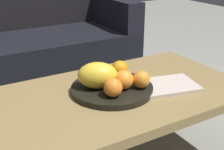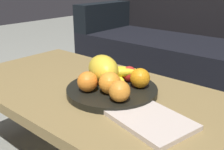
{
  "view_description": "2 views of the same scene",
  "coord_description": "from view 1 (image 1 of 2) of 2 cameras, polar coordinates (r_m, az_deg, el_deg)",
  "views": [
    {
      "loc": [
        -0.51,
        -0.97,
        0.96
      ],
      "look_at": [
        0.06,
        0.02,
        0.48
      ],
      "focal_mm": 47.68,
      "sensor_mm": 36.0,
      "label": 1
    },
    {
      "loc": [
        0.66,
        -0.69,
        0.82
      ],
      "look_at": [
        0.06,
        0.02,
        0.48
      ],
      "focal_mm": 42.46,
      "sensor_mm": 36.0,
      "label": 2
    }
  ],
  "objects": [
    {
      "name": "melon_large_front",
      "position": [
        1.22,
        -2.95,
        -0.09
      ],
      "size": [
        0.2,
        0.17,
        0.11
      ],
      "primitive_type": "ellipsoid",
      "rotation": [
        0.0,
        0.0,
        -0.47
      ],
      "color": "yellow",
      "rests_on": "fruit_bowl"
    },
    {
      "name": "fruit_bowl",
      "position": [
        1.26,
        0.0,
        -2.61
      ],
      "size": [
        0.35,
        0.35,
        0.03
      ],
      "primitive_type": "cylinder",
      "color": "black",
      "rests_on": "coffee_table"
    },
    {
      "name": "apple_front",
      "position": [
        1.33,
        -1.64,
        0.69
      ],
      "size": [
        0.06,
        0.06,
        0.06
      ],
      "primitive_type": "sphere",
      "color": "red",
      "rests_on": "fruit_bowl"
    },
    {
      "name": "coffee_table",
      "position": [
        1.25,
        -2.01,
        -5.66
      ],
      "size": [
        1.27,
        0.62,
        0.4
      ],
      "color": "olive",
      "rests_on": "ground_plane"
    },
    {
      "name": "orange_right",
      "position": [
        1.22,
        2.29,
        -0.89
      ],
      "size": [
        0.08,
        0.08,
        0.08
      ],
      "primitive_type": "sphere",
      "color": "orange",
      "rests_on": "fruit_bowl"
    },
    {
      "name": "orange_front",
      "position": [
        1.16,
        0.2,
        -2.42
      ],
      "size": [
        0.08,
        0.08,
        0.08
      ],
      "primitive_type": "sphere",
      "color": "orange",
      "rests_on": "fruit_bowl"
    },
    {
      "name": "orange_back",
      "position": [
        1.23,
        5.64,
        -0.85
      ],
      "size": [
        0.07,
        0.07,
        0.07
      ],
      "primitive_type": "sphere",
      "color": "orange",
      "rests_on": "fruit_bowl"
    },
    {
      "name": "banana_bunch",
      "position": [
        1.28,
        -2.26,
        -0.11
      ],
      "size": [
        0.17,
        0.14,
        0.06
      ],
      "color": "gold",
      "rests_on": "fruit_bowl"
    },
    {
      "name": "couch",
      "position": [
        2.24,
        -18.39,
        4.74
      ],
      "size": [
        1.7,
        0.7,
        0.9
      ],
      "color": "black",
      "rests_on": "ground_plane"
    },
    {
      "name": "magazine",
      "position": [
        1.32,
        10.62,
        -2.01
      ],
      "size": [
        0.28,
        0.23,
        0.02
      ],
      "primitive_type": "cube",
      "rotation": [
        0.0,
        0.0,
        -0.23
      ],
      "color": "beige",
      "rests_on": "coffee_table"
    },
    {
      "name": "orange_left",
      "position": [
        1.34,
        1.5,
        1.18
      ],
      "size": [
        0.08,
        0.08,
        0.08
      ],
      "primitive_type": "sphere",
      "color": "orange",
      "rests_on": "fruit_bowl"
    }
  ]
}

